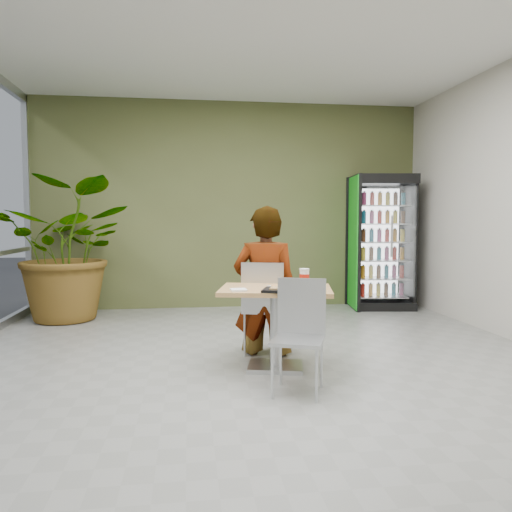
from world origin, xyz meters
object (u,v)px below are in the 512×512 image
(chair_far, at_px, (264,301))
(soda_cup, at_px, (304,278))
(chair_near, at_px, (300,325))
(cafeteria_tray, at_px, (286,290))
(beverage_fridge, at_px, (382,242))
(seated_woman, at_px, (265,295))
(potted_plant, at_px, (71,250))
(dining_table, at_px, (276,311))

(chair_far, relative_size, soda_cup, 5.73)
(chair_far, bearing_deg, chair_near, 112.57)
(cafeteria_tray, relative_size, beverage_fridge, 0.19)
(chair_near, xyz_separation_m, beverage_fridge, (2.10, 3.53, 0.50))
(chair_far, relative_size, seated_woman, 0.53)
(soda_cup, relative_size, potted_plant, 0.09)
(cafeteria_tray, bearing_deg, dining_table, 101.90)
(chair_far, distance_m, cafeteria_tray, 0.75)
(seated_woman, bearing_deg, potted_plant, -26.13)
(beverage_fridge, distance_m, potted_plant, 4.58)
(chair_near, height_order, beverage_fridge, beverage_fridge)
(chair_far, bearing_deg, soda_cup, 143.96)
(cafeteria_tray, bearing_deg, soda_cup, 52.88)
(seated_woman, relative_size, cafeteria_tray, 4.58)
(chair_near, distance_m, potted_plant, 4.06)
(cafeteria_tray, height_order, potted_plant, potted_plant)
(chair_far, distance_m, potted_plant, 3.19)
(seated_woman, distance_m, potted_plant, 3.17)
(chair_far, bearing_deg, dining_table, 110.32)
(seated_woman, distance_m, cafeteria_tray, 0.78)
(chair_far, bearing_deg, potted_plant, -27.07)
(soda_cup, bearing_deg, chair_far, 128.64)
(seated_woman, bearing_deg, dining_table, 106.96)
(beverage_fridge, bearing_deg, chair_far, -124.51)
(chair_near, bearing_deg, chair_far, 118.59)
(dining_table, relative_size, potted_plant, 0.58)
(cafeteria_tray, bearing_deg, chair_near, -82.99)
(soda_cup, xyz_separation_m, potted_plant, (-2.66, 2.54, 0.14))
(chair_far, relative_size, potted_plant, 0.49)
(chair_far, relative_size, cafeteria_tray, 2.41)
(soda_cup, xyz_separation_m, cafeteria_tray, (-0.23, -0.31, -0.07))
(dining_table, distance_m, seated_woman, 0.52)
(seated_woman, relative_size, potted_plant, 0.94)
(soda_cup, xyz_separation_m, beverage_fridge, (1.91, 2.88, 0.20))
(chair_near, distance_m, soda_cup, 0.74)
(soda_cup, bearing_deg, beverage_fridge, 56.52)
(dining_table, bearing_deg, chair_far, 95.00)
(chair_near, xyz_separation_m, cafeteria_tray, (-0.04, 0.34, 0.24))
(chair_far, bearing_deg, seated_woman, -104.36)
(seated_woman, bearing_deg, chair_near, 110.92)
(chair_near, xyz_separation_m, seated_woman, (-0.11, 1.10, 0.08))
(soda_cup, height_order, beverage_fridge, beverage_fridge)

